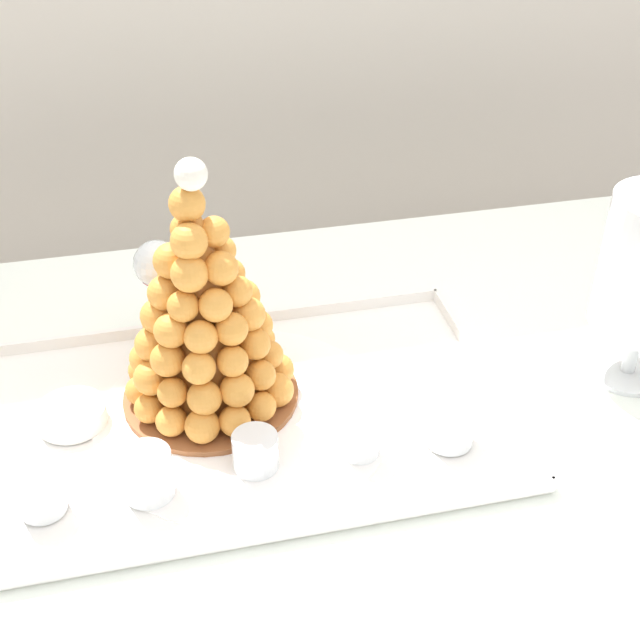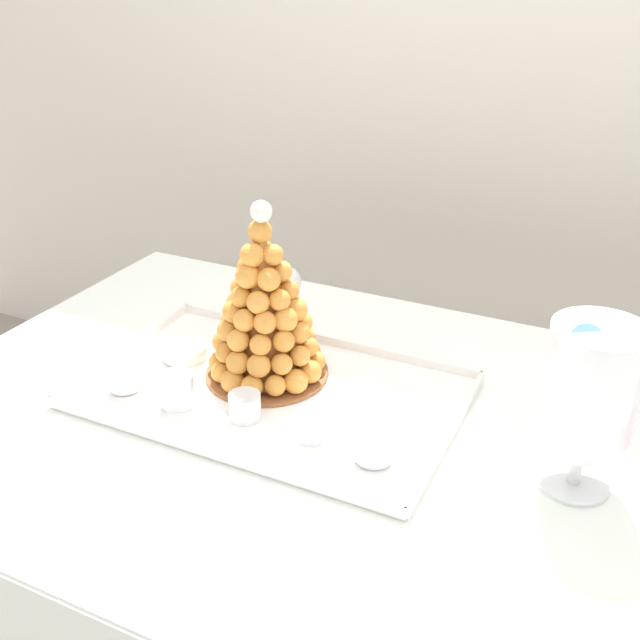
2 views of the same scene
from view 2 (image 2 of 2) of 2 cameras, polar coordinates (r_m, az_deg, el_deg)
backdrop_wall at (r=2.14m, az=17.77°, el=19.70°), size 4.80×0.10×2.50m
buffet_table at (r=1.30m, az=5.43°, el=-11.46°), size 1.75×1.02×0.74m
serving_tray at (r=1.35m, az=-3.73°, el=-5.60°), size 0.68×0.43×0.02m
croquembouche at (r=1.34m, az=-4.32°, el=0.65°), size 0.23×0.23×0.34m
dessert_cup_left at (r=1.39m, az=-14.93°, el=-4.25°), size 0.05×0.05×0.06m
dessert_cup_mid_left at (r=1.32m, az=-10.96°, el=-5.43°), size 0.06×0.06×0.06m
dessert_cup_centre at (r=1.27m, az=-5.83°, el=-6.71°), size 0.06×0.06×0.05m
dessert_cup_mid_right at (r=1.22m, az=-0.71°, el=-8.17°), size 0.05×0.05×0.05m
dessert_cup_right at (r=1.17m, az=4.40°, el=-9.75°), size 0.06×0.06×0.05m
creme_brulee_ramekin at (r=1.48m, az=-10.40°, el=-2.35°), size 0.09×0.09×0.02m
macaron_goblet at (r=1.11m, az=20.19°, el=-5.02°), size 0.14×0.14×0.29m
wine_glass at (r=1.50m, az=-2.71°, el=2.70°), size 0.07×0.07×0.16m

